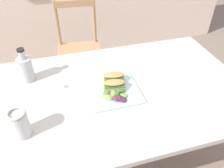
# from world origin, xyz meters

# --- Properties ---
(ground_plane) EXTENTS (7.80, 7.80, 0.00)m
(ground_plane) POSITION_xyz_m (0.00, 0.00, 0.00)
(ground_plane) COLOR #7A6B5B
(dining_table) EXTENTS (1.39, 0.88, 0.74)m
(dining_table) POSITION_xyz_m (0.05, -0.04, 0.62)
(dining_table) COLOR #BCB7AD
(dining_table) RESTS_ON ground
(chair_wooden_far) EXTENTS (0.44, 0.44, 0.87)m
(chair_wooden_far) POSITION_xyz_m (-0.05, 0.94, 0.45)
(chair_wooden_far) COLOR tan
(chair_wooden_far) RESTS_ON ground
(plate_lunch) EXTENTS (0.27, 0.27, 0.01)m
(plate_lunch) POSITION_xyz_m (0.00, -0.05, 0.74)
(plate_lunch) COLOR silver
(plate_lunch) RESTS_ON dining_table
(sandwich_half_front) EXTENTS (0.12, 0.08, 0.06)m
(sandwich_half_front) POSITION_xyz_m (0.01, -0.04, 0.78)
(sandwich_half_front) COLOR tan
(sandwich_half_front) RESTS_ON plate_lunch
(sandwich_half_back) EXTENTS (0.12, 0.08, 0.06)m
(sandwich_half_back) POSITION_xyz_m (0.03, 0.03, 0.78)
(sandwich_half_back) COLOR tan
(sandwich_half_back) RESTS_ON plate_lunch
(salad_mixed_greens) EXTENTS (0.14, 0.13, 0.03)m
(salad_mixed_greens) POSITION_xyz_m (-0.00, -0.10, 0.76)
(salad_mixed_greens) COLOR #518438
(salad_mixed_greens) RESTS_ON plate_lunch
(napkin_folded) EXTENTS (0.13, 0.22, 0.00)m
(napkin_folded) POSITION_xyz_m (-0.23, -0.02, 0.74)
(napkin_folded) COLOR white
(napkin_folded) RESTS_ON dining_table
(fork_on_napkin) EXTENTS (0.05, 0.19, 0.00)m
(fork_on_napkin) POSITION_xyz_m (-0.23, -0.00, 0.75)
(fork_on_napkin) COLOR silver
(fork_on_napkin) RESTS_ON napkin_folded
(bottle_cold_brew) EXTENTS (0.08, 0.08, 0.20)m
(bottle_cold_brew) POSITION_xyz_m (-0.44, 0.19, 0.81)
(bottle_cold_brew) COLOR black
(bottle_cold_brew) RESTS_ON dining_table
(mason_jar_iced_tea) EXTENTS (0.08, 0.08, 0.14)m
(mason_jar_iced_tea) POSITION_xyz_m (-0.46, -0.21, 0.80)
(mason_jar_iced_tea) COLOR gold
(mason_jar_iced_tea) RESTS_ON dining_table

